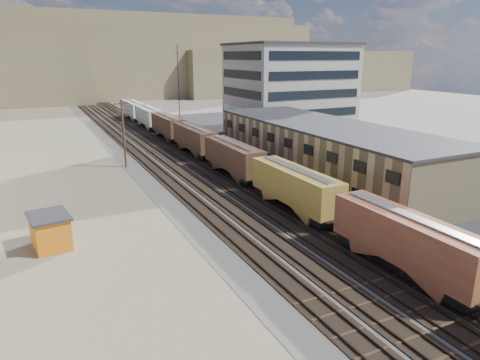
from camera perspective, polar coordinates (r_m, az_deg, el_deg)
name	(u,v)px	position (r m, az deg, el deg)	size (l,w,h in m)	color
ground	(366,285)	(33.22, 16.45, -13.29)	(300.00, 300.00, 0.00)	#6B6356
ballast_bed	(166,151)	(75.37, -9.84, 3.77)	(18.00, 200.00, 0.06)	#4C4742
dirt_yard	(42,180)	(62.85, -24.85, -0.03)	(24.00, 180.00, 0.03)	#736A4F
asphalt_lot	(322,156)	(71.85, 10.85, 3.10)	(26.00, 120.00, 0.04)	#232326
rail_tracks	(163,151)	(75.20, -10.24, 3.79)	(11.40, 200.00, 0.24)	black
freight_train	(212,146)	(65.10, -3.75, 4.51)	(3.00, 119.74, 4.46)	black
warehouse	(326,150)	(59.15, 11.34, 3.88)	(12.40, 40.40, 7.25)	tan
office_tower	(289,90)	(90.09, 6.56, 11.86)	(22.60, 18.60, 18.45)	#9E998E
utility_pole_north	(124,132)	(64.78, -15.27, 6.17)	(2.20, 0.32, 10.00)	#382619
radio_mast	(179,93)	(85.26, -8.16, 11.46)	(1.20, 0.16, 18.00)	black
hills_north	(80,61)	(189.82, -20.60, 14.69)	(265.00, 80.00, 32.00)	brown
maintenance_shed	(50,231)	(40.46, -23.96, -6.19)	(3.68, 4.47, 2.99)	orange
parked_car_silver	(433,184)	(57.53, 24.35, -0.54)	(2.30, 5.65, 1.64)	#95999C
parked_car_blue	(312,145)	(76.95, 9.61, 4.58)	(2.43, 5.28, 1.47)	navy
parked_car_far	(333,136)	(87.41, 12.32, 5.81)	(1.70, 4.23, 1.44)	silver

